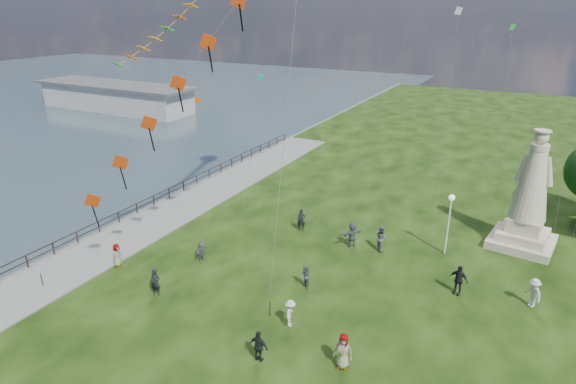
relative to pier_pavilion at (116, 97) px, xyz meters
The scene contains 18 objects.
waterfront 49.44m from the pier_pavilion, 41.92° to the right, with size 200.00×200.00×1.51m.
pier_pavilion is the anchor object (origin of this frame).
statue 68.44m from the pier_pavilion, 19.69° to the right, with size 4.73×4.73×8.59m.
lamppost 65.55m from the pier_pavilion, 24.26° to the right, with size 0.41×0.41×4.47m.
person_0 60.77m from the pier_pavilion, 41.66° to the right, with size 0.64×0.42×1.76m, color black.
person_1 63.80m from the pier_pavilion, 33.81° to the right, with size 0.75×0.46×1.54m, color #595960.
person_2 66.70m from the pier_pavilion, 36.05° to the right, with size 1.03×0.53×1.59m, color silver.
person_3 68.57m from the pier_pavilion, 38.24° to the right, with size 1.01×0.52×1.72m, color black.
person_4 70.71m from the pier_pavilion, 35.38° to the right, with size 0.92×0.57×1.89m, color #595960.
person_5 57.58m from the pier_pavilion, 38.27° to the right, with size 1.35×0.58×1.45m, color #595960.
person_6 56.77m from the pier_pavilion, 29.96° to the right, with size 0.65×0.43×1.78m, color black.
person_7 62.49m from the pier_pavilion, 27.14° to the right, with size 0.90×0.55×1.85m, color #595960.
person_8 72.47m from the pier_pavilion, 25.40° to the right, with size 1.16×0.60×1.79m, color silver.
person_9 69.13m from the pier_pavilion, 27.36° to the right, with size 1.13×0.58×1.94m, color black.
person_10 56.33m from the pier_pavilion, 43.72° to the right, with size 0.79×0.48×1.61m, color #595960.
person_11 60.91m from the pier_pavilion, 28.41° to the right, with size 1.74×0.75×1.88m, color #595960.
red_kite_train 58.68m from the pier_pavilion, 40.13° to the right, with size 9.80×9.35×17.13m.
small_kites 59.79m from the pier_pavilion, 19.28° to the right, with size 30.99×17.92×23.42m.
Camera 1 is at (12.01, -16.61, 16.37)m, focal length 30.00 mm.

